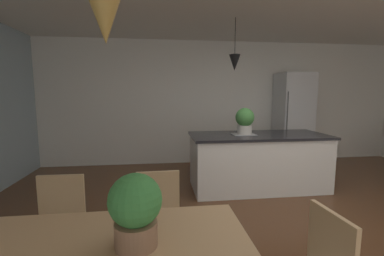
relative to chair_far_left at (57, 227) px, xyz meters
The scene contains 10 objects.
ground_plane 2.43m from the chair_far_left, 10.52° to the left, with size 10.00×8.40×0.04m, color brown.
wall_back_kitchen 4.46m from the chair_far_left, 57.63° to the left, with size 10.00×0.12×2.70m, color white.
chair_far_left is the anchor object (origin of this frame).
chair_far_right 0.82m from the chair_far_left, ahead, with size 0.41×0.41×0.87m.
kitchen_island 3.08m from the chair_far_left, 37.63° to the left, with size 2.20×0.96×0.91m.
refrigerator 5.04m from the chair_far_left, 41.04° to the left, with size 0.70×0.67×2.00m.
pendant_over_table 1.75m from the chair_far_left, 52.75° to the right, with size 0.19×0.19×0.91m.
pendant_over_island_main 3.17m from the chair_far_left, 43.06° to the left, with size 0.17×0.17×0.79m.
potted_plant_on_island 2.97m from the chair_far_left, 40.53° to the left, with size 0.30×0.30×0.43m.
potted_plant_on_table 1.19m from the chair_far_left, 48.88° to the right, with size 0.28×0.28×0.39m.
Camera 1 is at (-1.50, -2.56, 1.55)m, focal length 24.37 mm.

